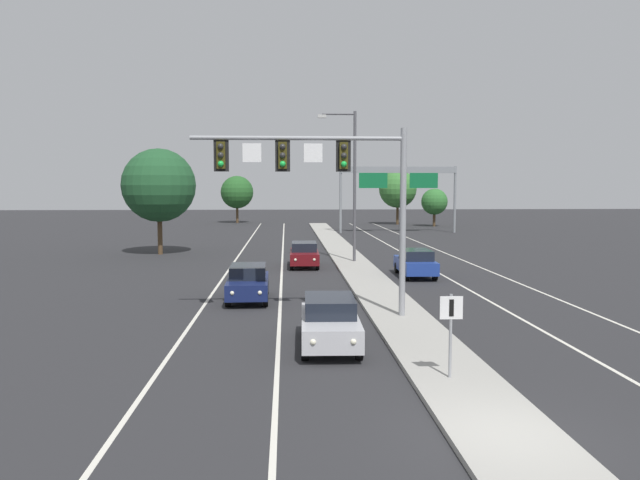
# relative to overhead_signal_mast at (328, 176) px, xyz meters

# --- Properties ---
(ground_plane) EXTENTS (260.00, 260.00, 0.00)m
(ground_plane) POSITION_rel_overhead_signal_mast_xyz_m (2.83, -11.35, -5.52)
(ground_plane) COLOR #28282B
(median_island) EXTENTS (2.40, 110.00, 0.15)m
(median_island) POSITION_rel_overhead_signal_mast_xyz_m (2.83, 6.65, -5.45)
(median_island) COLOR #9E9B93
(median_island) RESTS_ON ground
(lane_stripe_oncoming_center) EXTENTS (0.14, 100.00, 0.01)m
(lane_stripe_oncoming_center) POSITION_rel_overhead_signal_mast_xyz_m (-1.87, 13.65, -5.52)
(lane_stripe_oncoming_center) COLOR silver
(lane_stripe_oncoming_center) RESTS_ON ground
(lane_stripe_receding_center) EXTENTS (0.14, 100.00, 0.01)m
(lane_stripe_receding_center) POSITION_rel_overhead_signal_mast_xyz_m (7.53, 13.65, -5.52)
(lane_stripe_receding_center) COLOR silver
(lane_stripe_receding_center) RESTS_ON ground
(edge_stripe_left) EXTENTS (0.14, 100.00, 0.01)m
(edge_stripe_left) POSITION_rel_overhead_signal_mast_xyz_m (-5.17, 13.65, -5.52)
(edge_stripe_left) COLOR silver
(edge_stripe_left) RESTS_ON ground
(edge_stripe_right) EXTENTS (0.14, 100.00, 0.01)m
(edge_stripe_right) POSITION_rel_overhead_signal_mast_xyz_m (10.83, 13.65, -5.52)
(edge_stripe_right) COLOR silver
(edge_stripe_right) RESTS_ON ground
(overhead_signal_mast) EXTENTS (8.16, 0.44, 7.20)m
(overhead_signal_mast) POSITION_rel_overhead_signal_mast_xyz_m (0.00, 0.00, 0.00)
(overhead_signal_mast) COLOR gray
(overhead_signal_mast) RESTS_ON median_island
(median_sign_post) EXTENTS (0.60, 0.10, 2.20)m
(median_sign_post) POSITION_rel_overhead_signal_mast_xyz_m (2.66, -7.75, -3.94)
(median_sign_post) COLOR gray
(median_sign_post) RESTS_ON median_island
(street_lamp_median) EXTENTS (2.58, 0.28, 10.00)m
(street_lamp_median) POSITION_rel_overhead_signal_mast_xyz_m (2.79, 17.51, 0.27)
(street_lamp_median) COLOR #4C4C51
(street_lamp_median) RESTS_ON median_island
(car_oncoming_silver) EXTENTS (1.92, 4.51, 1.58)m
(car_oncoming_silver) POSITION_rel_overhead_signal_mast_xyz_m (-0.21, -3.89, -4.70)
(car_oncoming_silver) COLOR #B7B7BC
(car_oncoming_silver) RESTS_ON ground
(car_oncoming_navy) EXTENTS (1.90, 4.50, 1.58)m
(car_oncoming_navy) POSITION_rel_overhead_signal_mast_xyz_m (-3.33, 4.36, -4.70)
(car_oncoming_navy) COLOR #141E4C
(car_oncoming_navy) RESTS_ON ground
(car_oncoming_darkred) EXTENTS (1.87, 4.49, 1.58)m
(car_oncoming_darkred) POSITION_rel_overhead_signal_mast_xyz_m (-0.43, 15.88, -4.70)
(car_oncoming_darkred) COLOR #5B0F14
(car_oncoming_darkred) RESTS_ON ground
(car_receding_blue) EXTENTS (1.88, 4.49, 1.58)m
(car_receding_blue) POSITION_rel_overhead_signal_mast_xyz_m (5.80, 11.08, -4.70)
(car_receding_blue) COLOR navy
(car_receding_blue) RESTS_ON ground
(highway_sign_gantry) EXTENTS (13.28, 0.42, 7.50)m
(highway_sign_gantry) POSITION_rel_overhead_signal_mast_xyz_m (11.03, 44.74, 0.64)
(highway_sign_gantry) COLOR gray
(highway_sign_gantry) RESTS_ON ground
(tree_far_right_b) EXTENTS (5.19, 5.19, 7.51)m
(tree_far_right_b) POSITION_rel_overhead_signal_mast_xyz_m (13.87, 60.26, -0.62)
(tree_far_right_b) COLOR #4C3823
(tree_far_right_b) RESTS_ON ground
(tree_far_left_c) EXTENTS (4.71, 4.71, 6.81)m
(tree_far_left_c) POSITION_rel_overhead_signal_mast_xyz_m (-8.65, 65.34, -1.08)
(tree_far_left_c) COLOR #4C3823
(tree_far_left_c) RESTS_ON ground
(tree_far_left_b) EXTENTS (5.57, 5.57, 8.06)m
(tree_far_left_b) POSITION_rel_overhead_signal_mast_xyz_m (-11.22, 23.80, -0.25)
(tree_far_left_b) COLOR #4C3823
(tree_far_left_b) RESTS_ON ground
(tree_far_right_c) EXTENTS (3.45, 3.45, 4.99)m
(tree_far_right_c) POSITION_rel_overhead_signal_mast_xyz_m (17.96, 55.93, -2.27)
(tree_far_right_c) COLOR #4C3823
(tree_far_right_c) RESTS_ON ground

